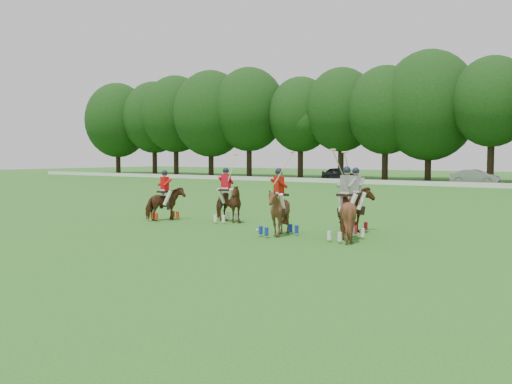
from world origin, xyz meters
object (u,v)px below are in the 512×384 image
Objects in this scene: car_left at (340,174)px; polo_red_a at (165,203)px; polo_stripe_a at (355,210)px; car_mid at (476,177)px; polo_red_c at (279,212)px; polo_red_b at (226,203)px; polo_ball at (257,230)px; polo_stripe_b at (346,214)px.

car_left is 2.04× the size of polo_red_a.
polo_stripe_a is at bearing 5.85° from polo_red_a.
car_mid is (14.21, 0.00, -0.02)m from car_left.
polo_stripe_a reaches higher than car_mid.
polo_red_c is at bearing -139.23° from car_left.
polo_red_c reaches higher than car_mid.
car_mid is at bearing 94.71° from polo_red_c.
car_mid is 1.57× the size of polo_red_b.
polo_ball is at bearing -174.69° from car_mid.
polo_ball is at bearing -140.55° from car_left.
polo_stripe_a is (5.91, -0.07, 0.05)m from polo_red_b.
polo_red_a reaches higher than polo_ball.
car_mid is 2.05× the size of polo_red_a.
car_mid is 39.67m from polo_red_c.
car_left is 43.88m from polo_stripe_b.
polo_ball is at bearing -155.07° from polo_stripe_a.
car_mid is 38.99m from polo_ball.
polo_stripe_a is 0.98× the size of polo_stripe_b.
car_mid is at bearing 97.84° from polo_stripe_a.
car_mid is at bearing 98.19° from polo_stripe_b.
polo_stripe_b is (6.38, -1.77, 0.08)m from polo_red_b.
car_mid is 1.49× the size of polo_stripe_b.
polo_red_b reaches higher than polo_red_a.
polo_red_b is at bearing 179.35° from polo_stripe_a.
polo_red_a is at bearing 174.73° from polo_stripe_b.
polo_stripe_a reaches higher than polo_ball.
car_left is 1.56× the size of polo_red_b.
polo_red_a is 9.02m from polo_stripe_b.
car_mid is at bearing -73.07° from car_left.
polo_stripe_a is (8.50, 0.87, 0.09)m from polo_red_a.
polo_red_c is at bearing -28.31° from polo_red_b.
polo_red_b is 31.35× the size of polo_ball.
polo_ball is (16.14, -38.94, -0.70)m from car_left.
polo_red_b is 0.97× the size of polo_red_c.
polo_stripe_b is (5.63, -39.14, 0.16)m from car_mid.
polo_red_b is at bearing 151.69° from polo_red_c.
polo_red_b is at bearing 164.54° from polo_stripe_b.
polo_red_b is 0.97× the size of polo_stripe_a.
car_mid is 1.53× the size of polo_red_c.
car_left is at bearing 109.80° from polo_red_b.
polo_stripe_b is 3.80m from polo_ball.
car_mid is 37.38m from polo_red_b.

